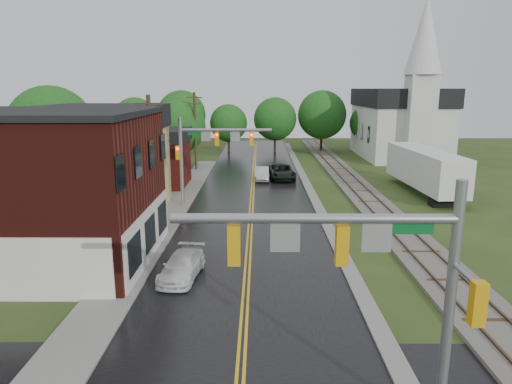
{
  "coord_description": "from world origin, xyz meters",
  "views": [
    {
      "loc": [
        0.62,
        -8.97,
        9.37
      ],
      "look_at": [
        0.44,
        16.9,
        3.5
      ],
      "focal_mm": 32.0,
      "sensor_mm": 36.0,
      "label": 1
    }
  ],
  "objects_px": {
    "brick_building": "(17,188)",
    "traffic_signal_near": "(370,265)",
    "utility_pole_c": "(195,130)",
    "tree_left_b": "(53,131)",
    "church": "(402,115)",
    "traffic_signal_far": "(208,146)",
    "utility_pole_b": "(151,158)",
    "semi_trailer": "(425,168)",
    "suv_dark": "(281,172)",
    "pickup_white": "(182,266)",
    "tree_left_e": "(180,128)",
    "sedan_silver": "(262,174)",
    "tree_left_c": "(124,135)"
  },
  "relations": [
    {
      "from": "brick_building",
      "to": "traffic_signal_near",
      "type": "relative_size",
      "value": 1.95
    },
    {
      "from": "tree_left_e",
      "to": "traffic_signal_near",
      "type": "bearing_deg",
      "value": -74.32
    },
    {
      "from": "brick_building",
      "to": "suv_dark",
      "type": "distance_m",
      "value": 28.36
    },
    {
      "from": "suv_dark",
      "to": "pickup_white",
      "type": "height_order",
      "value": "suv_dark"
    },
    {
      "from": "tree_left_b",
      "to": "brick_building",
      "type": "bearing_deg",
      "value": -72.39
    },
    {
      "from": "sedan_silver",
      "to": "traffic_signal_near",
      "type": "bearing_deg",
      "value": -86.29
    },
    {
      "from": "utility_pole_c",
      "to": "church",
      "type": "bearing_deg",
      "value": 19.97
    },
    {
      "from": "tree_left_c",
      "to": "tree_left_e",
      "type": "height_order",
      "value": "tree_left_e"
    },
    {
      "from": "tree_left_e",
      "to": "sedan_silver",
      "type": "height_order",
      "value": "tree_left_e"
    },
    {
      "from": "utility_pole_c",
      "to": "suv_dark",
      "type": "relative_size",
      "value": 1.63
    },
    {
      "from": "traffic_signal_far",
      "to": "utility_pole_b",
      "type": "bearing_deg",
      "value": -123.68
    },
    {
      "from": "tree_left_b",
      "to": "sedan_silver",
      "type": "bearing_deg",
      "value": 17.92
    },
    {
      "from": "tree_left_e",
      "to": "sedan_silver",
      "type": "distance_m",
      "value": 13.23
    },
    {
      "from": "traffic_signal_near",
      "to": "tree_left_e",
      "type": "distance_m",
      "value": 45.59
    },
    {
      "from": "sedan_silver",
      "to": "semi_trailer",
      "type": "xyz_separation_m",
      "value": [
        14.74,
        -6.06,
        1.67
      ]
    },
    {
      "from": "utility_pole_b",
      "to": "tree_left_c",
      "type": "bearing_deg",
      "value": 111.49
    },
    {
      "from": "tree_left_e",
      "to": "utility_pole_b",
      "type": "bearing_deg",
      "value": -85.1
    },
    {
      "from": "traffic_signal_far",
      "to": "suv_dark",
      "type": "bearing_deg",
      "value": 60.77
    },
    {
      "from": "tree_left_b",
      "to": "suv_dark",
      "type": "bearing_deg",
      "value": 17.66
    },
    {
      "from": "traffic_signal_far",
      "to": "suv_dark",
      "type": "height_order",
      "value": "traffic_signal_far"
    },
    {
      "from": "traffic_signal_far",
      "to": "tree_left_e",
      "type": "xyz_separation_m",
      "value": [
        -5.38,
        18.9,
        -0.16
      ]
    },
    {
      "from": "church",
      "to": "semi_trailer",
      "type": "height_order",
      "value": "church"
    },
    {
      "from": "utility_pole_b",
      "to": "tree_left_e",
      "type": "xyz_separation_m",
      "value": [
        -2.05,
        23.9,
        0.09
      ]
    },
    {
      "from": "traffic_signal_near",
      "to": "tree_left_c",
      "type": "height_order",
      "value": "tree_left_c"
    },
    {
      "from": "tree_left_b",
      "to": "semi_trailer",
      "type": "height_order",
      "value": "tree_left_b"
    },
    {
      "from": "sedan_silver",
      "to": "semi_trailer",
      "type": "height_order",
      "value": "semi_trailer"
    },
    {
      "from": "suv_dark",
      "to": "tree_left_c",
      "type": "bearing_deg",
      "value": 170.73
    },
    {
      "from": "brick_building",
      "to": "utility_pole_b",
      "type": "distance_m",
      "value": 9.03
    },
    {
      "from": "church",
      "to": "tree_left_b",
      "type": "bearing_deg",
      "value": -150.01
    },
    {
      "from": "church",
      "to": "traffic_signal_far",
      "type": "height_order",
      "value": "church"
    },
    {
      "from": "pickup_white",
      "to": "tree_left_c",
      "type": "bearing_deg",
      "value": 117.87
    },
    {
      "from": "church",
      "to": "sedan_silver",
      "type": "height_order",
      "value": "church"
    },
    {
      "from": "traffic_signal_far",
      "to": "utility_pole_c",
      "type": "distance_m",
      "value": 17.33
    },
    {
      "from": "utility_pole_c",
      "to": "sedan_silver",
      "type": "bearing_deg",
      "value": -38.09
    },
    {
      "from": "semi_trailer",
      "to": "tree_left_b",
      "type": "bearing_deg",
      "value": -179.99
    },
    {
      "from": "utility_pole_c",
      "to": "semi_trailer",
      "type": "distance_m",
      "value": 25.61
    },
    {
      "from": "utility_pole_b",
      "to": "tree_left_e",
      "type": "distance_m",
      "value": 23.99
    },
    {
      "from": "church",
      "to": "tree_left_b",
      "type": "distance_m",
      "value": 43.7
    },
    {
      "from": "traffic_signal_near",
      "to": "suv_dark",
      "type": "xyz_separation_m",
      "value": [
        -0.49,
        36.53,
        -4.2
      ]
    },
    {
      "from": "traffic_signal_far",
      "to": "suv_dark",
      "type": "distance_m",
      "value": 13.86
    },
    {
      "from": "tree_left_e",
      "to": "church",
      "type": "bearing_deg",
      "value": 15.2
    },
    {
      "from": "church",
      "to": "traffic_signal_far",
      "type": "bearing_deg",
      "value": -131.27
    },
    {
      "from": "utility_pole_b",
      "to": "traffic_signal_far",
      "type": "bearing_deg",
      "value": 56.32
    },
    {
      "from": "tree_left_b",
      "to": "tree_left_c",
      "type": "bearing_deg",
      "value": 63.44
    },
    {
      "from": "utility_pole_c",
      "to": "tree_left_b",
      "type": "bearing_deg",
      "value": -132.39
    },
    {
      "from": "brick_building",
      "to": "tree_left_c",
      "type": "distance_m",
      "value": 24.94
    },
    {
      "from": "tree_left_e",
      "to": "sedan_silver",
      "type": "xyz_separation_m",
      "value": [
        9.75,
        -7.94,
        -4.13
      ]
    },
    {
      "from": "utility_pole_b",
      "to": "pickup_white",
      "type": "xyz_separation_m",
      "value": [
        3.52,
        -9.36,
        -4.11
      ]
    },
    {
      "from": "tree_left_e",
      "to": "semi_trailer",
      "type": "height_order",
      "value": "tree_left_e"
    },
    {
      "from": "tree_left_c",
      "to": "sedan_silver",
      "type": "height_order",
      "value": "tree_left_c"
    }
  ]
}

